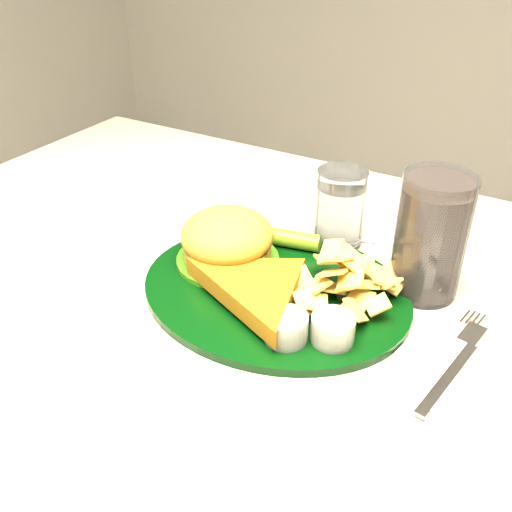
{
  "coord_description": "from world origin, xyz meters",
  "views": [
    {
      "loc": [
        0.26,
        -0.47,
        1.15
      ],
      "look_at": [
        -0.02,
        -0.0,
        0.8
      ],
      "focal_mm": 40.0,
      "sensor_mm": 36.0,
      "label": 1
    }
  ],
  "objects_px": {
    "cola_glass": "(431,236)",
    "fork_napkin": "(450,373)",
    "water_glass": "(340,208)",
    "table": "(268,495)",
    "dinner_plate": "(275,268)"
  },
  "relations": [
    {
      "from": "table",
      "to": "dinner_plate",
      "type": "xyz_separation_m",
      "value": [
        -0.0,
        0.01,
        0.41
      ]
    },
    {
      "from": "cola_glass",
      "to": "fork_napkin",
      "type": "relative_size",
      "value": 0.94
    },
    {
      "from": "dinner_plate",
      "to": "cola_glass",
      "type": "distance_m",
      "value": 0.18
    },
    {
      "from": "table",
      "to": "fork_napkin",
      "type": "xyz_separation_m",
      "value": [
        0.21,
        -0.03,
        0.38
      ]
    },
    {
      "from": "cola_glass",
      "to": "water_glass",
      "type": "bearing_deg",
      "value": 158.04
    },
    {
      "from": "dinner_plate",
      "to": "water_glass",
      "type": "distance_m",
      "value": 0.15
    },
    {
      "from": "water_glass",
      "to": "cola_glass",
      "type": "bearing_deg",
      "value": -21.96
    },
    {
      "from": "cola_glass",
      "to": "fork_napkin",
      "type": "distance_m",
      "value": 0.16
    },
    {
      "from": "cola_glass",
      "to": "table",
      "type": "bearing_deg",
      "value": -145.2
    },
    {
      "from": "dinner_plate",
      "to": "fork_napkin",
      "type": "bearing_deg",
      "value": -11.14
    },
    {
      "from": "water_glass",
      "to": "cola_glass",
      "type": "distance_m",
      "value": 0.14
    },
    {
      "from": "water_glass",
      "to": "fork_napkin",
      "type": "xyz_separation_m",
      "value": [
        0.2,
        -0.18,
        -0.05
      ]
    },
    {
      "from": "cola_glass",
      "to": "fork_napkin",
      "type": "bearing_deg",
      "value": -62.7
    },
    {
      "from": "water_glass",
      "to": "fork_napkin",
      "type": "height_order",
      "value": "water_glass"
    },
    {
      "from": "table",
      "to": "dinner_plate",
      "type": "bearing_deg",
      "value": 93.83
    }
  ]
}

